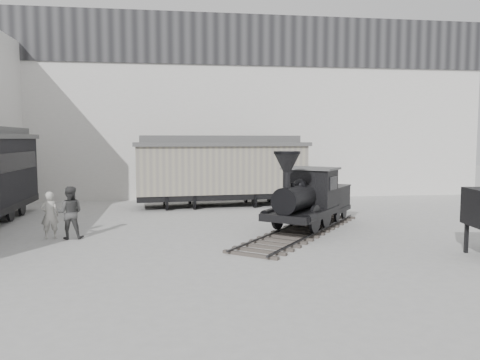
{
  "coord_description": "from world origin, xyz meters",
  "views": [
    {
      "loc": [
        -2.42,
        -14.29,
        3.61
      ],
      "look_at": [
        0.08,
        3.89,
        2.0
      ],
      "focal_mm": 35.0,
      "sensor_mm": 36.0,
      "label": 1
    }
  ],
  "objects": [
    {
      "name": "locomotive",
      "position": [
        2.74,
        3.54,
        1.14
      ],
      "size": [
        6.81,
        8.15,
        3.1
      ],
      "rotation": [
        0.0,
        0.0,
        -0.65
      ],
      "color": "#413A35",
      "rests_on": "ground"
    },
    {
      "name": "ground",
      "position": [
        0.0,
        0.0,
        0.0
      ],
      "size": [
        90.0,
        90.0,
        0.0
      ],
      "primitive_type": "plane",
      "color": "#9E9E9B"
    },
    {
      "name": "visitor_b",
      "position": [
        -6.25,
        3.12,
        0.96
      ],
      "size": [
        0.95,
        0.74,
        1.92
      ],
      "primitive_type": "imported",
      "rotation": [
        0.0,
        0.0,
        3.16
      ],
      "color": "#434343",
      "rests_on": "ground"
    },
    {
      "name": "boxcar",
      "position": [
        -0.01,
        10.73,
        1.99
      ],
      "size": [
        9.49,
        3.69,
        3.8
      ],
      "rotation": [
        0.0,
        0.0,
        0.09
      ],
      "color": "black",
      "rests_on": "ground"
    },
    {
      "name": "visitor_a",
      "position": [
        -6.98,
        3.25,
        0.86
      ],
      "size": [
        0.7,
        0.53,
        1.72
      ],
      "primitive_type": "imported",
      "rotation": [
        0.0,
        0.0,
        3.34
      ],
      "color": "beige",
      "rests_on": "ground"
    },
    {
      "name": "north_wall",
      "position": [
        0.0,
        14.98,
        5.55
      ],
      "size": [
        34.0,
        2.51,
        11.0
      ],
      "color": "silver",
      "rests_on": "ground"
    }
  ]
}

